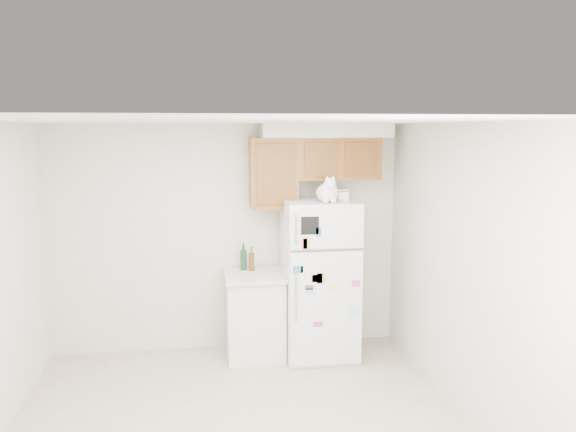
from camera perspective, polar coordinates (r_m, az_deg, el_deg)
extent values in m
cube|color=beige|center=(6.23, -6.24, -2.23)|extent=(3.80, 0.04, 2.50)
cube|color=beige|center=(2.44, -1.90, -20.43)|extent=(3.80, 0.04, 2.50)
cube|color=beige|center=(4.79, 18.37, -6.03)|extent=(0.04, 4.00, 2.50)
cube|color=white|center=(4.12, -5.32, 9.61)|extent=(3.80, 4.00, 0.04)
cube|color=brown|center=(6.12, 5.04, 5.85)|extent=(0.90, 0.33, 0.45)
cube|color=brown|center=(6.00, -1.50, 4.39)|extent=(0.50, 0.33, 0.75)
cube|color=silver|center=(6.09, 3.90, 8.67)|extent=(1.40, 0.37, 0.15)
cube|color=white|center=(6.07, 3.19, -6.36)|extent=(0.76, 0.72, 1.70)
cube|color=white|center=(5.58, 4.03, -1.16)|extent=(0.74, 0.03, 0.44)
cube|color=white|center=(5.79, 3.94, -9.38)|extent=(0.74, 0.03, 1.19)
cube|color=#59595B|center=(5.62, 4.00, -3.41)|extent=(0.74, 0.03, 0.02)
cylinder|color=silver|center=(5.49, 0.84, -1.35)|extent=(0.02, 0.02, 0.32)
cylinder|color=silver|center=(5.65, 0.82, -8.05)|extent=(0.02, 0.02, 0.55)
cube|color=black|center=(5.52, 2.25, -0.98)|extent=(0.18, 0.00, 0.18)
cube|color=white|center=(5.62, 2.42, -5.50)|extent=(0.22, 0.00, 0.28)
cube|color=#C5603D|center=(5.65, 2.83, -6.35)|extent=(0.08, 0.00, 0.08)
cube|color=teal|center=(5.59, 1.03, -5.47)|extent=(0.10, 0.00, 0.07)
cube|color=#23668D|center=(5.55, 3.13, -1.63)|extent=(0.05, 0.00, 0.09)
cube|color=#49474C|center=(5.66, 2.17, -7.27)|extent=(0.09, 0.00, 0.05)
cube|color=#AC448F|center=(5.80, 3.08, -10.93)|extent=(0.10, 0.00, 0.05)
cube|color=#8CA7C6|center=(5.67, 2.17, -7.63)|extent=(0.08, 0.00, 0.06)
cube|color=#97C8D6|center=(5.85, 6.77, -9.67)|extent=(0.10, 0.00, 0.08)
cube|color=#E7E651|center=(5.71, 4.63, -7.16)|extent=(0.08, 0.00, 0.07)
cube|color=#DE375E|center=(5.55, 1.72, -2.81)|extent=(0.05, 0.00, 0.11)
cube|color=#B84989|center=(5.76, 6.91, -6.81)|extent=(0.08, 0.00, 0.07)
cube|color=#D0C849|center=(5.55, 1.92, -2.84)|extent=(0.07, 0.00, 0.10)
cube|color=gold|center=(5.66, 3.39, -6.34)|extent=(0.09, 0.00, 0.11)
cube|color=white|center=(6.15, -3.37, -10.15)|extent=(0.60, 0.60, 0.88)
cube|color=silver|center=(6.00, -3.39, -6.06)|extent=(0.64, 0.64, 0.04)
ellipsoid|color=white|center=(5.77, 3.99, 2.34)|extent=(0.22, 0.30, 0.19)
ellipsoid|color=white|center=(5.68, 4.19, 2.68)|extent=(0.16, 0.13, 0.18)
sphere|color=white|center=(5.63, 4.30, 3.32)|extent=(0.11, 0.11, 0.11)
cone|color=white|center=(5.62, 4.01, 3.89)|extent=(0.04, 0.04, 0.04)
cone|color=white|center=(5.63, 4.61, 3.90)|extent=(0.04, 0.04, 0.04)
cone|color=#D88C8C|center=(5.61, 4.02, 3.84)|extent=(0.02, 0.02, 0.03)
cone|color=#D88C8C|center=(5.63, 4.62, 3.85)|extent=(0.02, 0.02, 0.03)
sphere|color=white|center=(5.58, 4.41, 3.10)|extent=(0.05, 0.05, 0.05)
sphere|color=white|center=(5.65, 3.87, 1.59)|extent=(0.06, 0.06, 0.06)
sphere|color=white|center=(5.67, 4.64, 1.61)|extent=(0.06, 0.06, 0.06)
cylinder|color=white|center=(5.90, 4.67, 1.89)|extent=(0.14, 0.19, 0.06)
cube|color=white|center=(6.11, 5.08, 2.31)|extent=(0.19, 0.14, 0.10)
cube|color=white|center=(5.92, 5.46, 2.04)|extent=(0.17, 0.14, 0.09)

